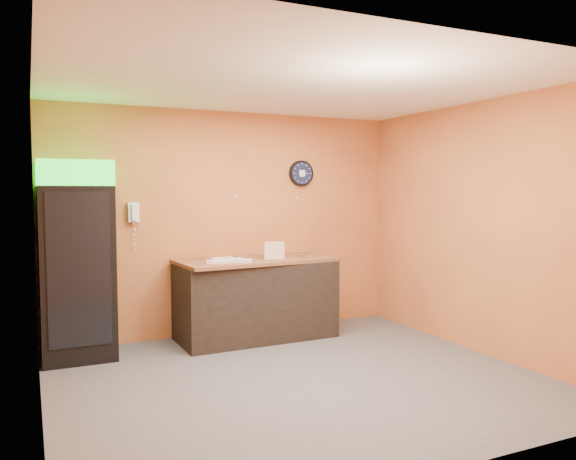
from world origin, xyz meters
TOP-DOWN VIEW (x-y plane):
  - floor at (0.00, 0.00)m, footprint 4.50×4.50m
  - back_wall at (0.00, 2.00)m, footprint 4.50×0.02m
  - left_wall at (-2.25, 0.00)m, footprint 0.02×4.00m
  - right_wall at (2.25, 0.00)m, footprint 0.02×4.00m
  - ceiling at (0.00, 0.00)m, footprint 4.50×4.00m
  - beverage_cooler at (-1.85, 1.60)m, footprint 0.74×0.76m
  - prep_counter at (0.20, 1.58)m, footprint 1.91×0.89m
  - wall_clock at (1.01, 1.97)m, footprint 0.34×0.06m
  - wall_phone at (-1.19, 1.95)m, footprint 0.12×0.11m
  - butcher_paper at (0.20, 1.58)m, footprint 1.96×1.04m
  - sub_roll_stack at (0.39, 1.46)m, footprint 0.26×0.14m
  - wrapped_sandwich_left at (-0.36, 1.35)m, footprint 0.27×0.16m
  - wrapped_sandwich_mid at (-0.09, 1.31)m, footprint 0.28×0.22m
  - wrapped_sandwich_right at (-0.24, 1.57)m, footprint 0.28×0.13m
  - kitchen_tool at (0.06, 1.62)m, footprint 0.06×0.06m

SIDE VIEW (x-z plane):
  - floor at x=0.00m, z-range 0.00..0.00m
  - prep_counter at x=0.20m, z-range 0.00..0.94m
  - butcher_paper at x=0.20m, z-range 0.94..0.98m
  - wrapped_sandwich_left at x=-0.36m, z-range 0.98..1.02m
  - wrapped_sandwich_mid at x=-0.09m, z-range 0.98..1.02m
  - wrapped_sandwich_right at x=-0.24m, z-range 0.98..1.02m
  - kitchen_tool at x=0.06m, z-range 0.98..1.04m
  - beverage_cooler at x=-1.85m, z-range -0.02..2.10m
  - sub_roll_stack at x=0.39m, z-range 0.98..1.19m
  - back_wall at x=0.00m, z-range 0.00..2.80m
  - left_wall at x=-2.25m, z-range 0.00..2.80m
  - right_wall at x=2.25m, z-range 0.00..2.80m
  - wall_phone at x=-1.19m, z-range 1.44..1.67m
  - wall_clock at x=1.01m, z-range 1.87..2.21m
  - ceiling at x=0.00m, z-range 2.79..2.81m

